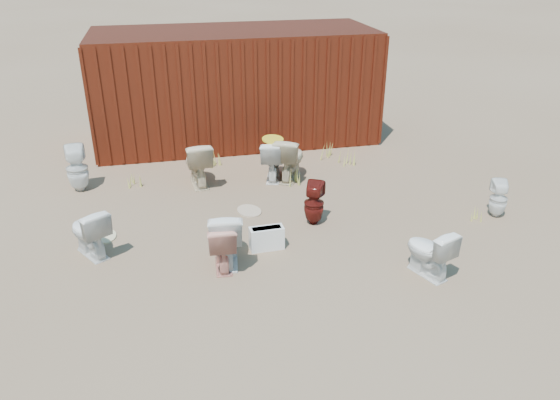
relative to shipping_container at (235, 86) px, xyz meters
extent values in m
plane|color=brown|center=(0.00, -5.20, -1.20)|extent=(100.00, 100.00, 0.00)
cube|color=#44180B|center=(0.00, 0.00, 0.00)|extent=(6.00, 2.40, 2.40)
imported|color=silver|center=(-2.81, -4.68, -0.83)|extent=(0.73, 0.84, 0.74)
imported|color=tan|center=(-1.00, -5.40, -0.85)|extent=(0.43, 0.71, 0.70)
imported|color=white|center=(-0.92, -5.28, -0.79)|extent=(0.56, 0.86, 0.83)
imported|color=#57130F|center=(0.59, -4.44, -0.85)|extent=(0.43, 0.43, 0.71)
imported|color=white|center=(1.70, -6.20, -0.84)|extent=(0.62, 0.79, 0.71)
imported|color=white|center=(-3.22, -2.29, -0.78)|extent=(0.43, 0.44, 0.84)
imported|color=beige|center=(-1.09, -2.49, -0.78)|extent=(0.55, 0.87, 0.85)
imported|color=#C6B691|center=(0.63, -2.61, -0.78)|extent=(0.81, 0.95, 0.84)
imported|color=white|center=(0.32, -2.53, -0.81)|extent=(0.62, 0.85, 0.78)
imported|color=white|center=(3.60, -4.85, -0.89)|extent=(0.36, 0.36, 0.63)
ellipsoid|color=gold|center=(0.32, -2.53, -0.41)|extent=(0.39, 0.49, 0.02)
cube|color=white|center=(-0.30, -5.06, -1.02)|extent=(0.51, 0.22, 0.35)
ellipsoid|color=tan|center=(-0.36, -3.81, -1.19)|extent=(0.52, 0.59, 0.02)
ellipsoid|color=beige|center=(-2.68, -4.19, -1.19)|extent=(0.40, 0.50, 0.02)
cone|color=#B2B047|center=(-2.19, -2.31, -1.06)|extent=(0.36, 0.36, 0.27)
cone|color=#B2B047|center=(0.64, -2.89, -1.06)|extent=(0.32, 0.32, 0.28)
cone|color=#B2B047|center=(1.99, -2.15, -1.03)|extent=(0.36, 0.36, 0.33)
cone|color=#B2B047|center=(-0.73, -1.70, -1.05)|extent=(0.30, 0.30, 0.30)
cone|color=#B2B047|center=(1.65, -1.70, -1.03)|extent=(0.34, 0.34, 0.33)
cone|color=#B2B047|center=(3.24, -4.87, -1.08)|extent=(0.28, 0.28, 0.24)
camera|label=1|loc=(-1.61, -11.91, 2.96)|focal=35.00mm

